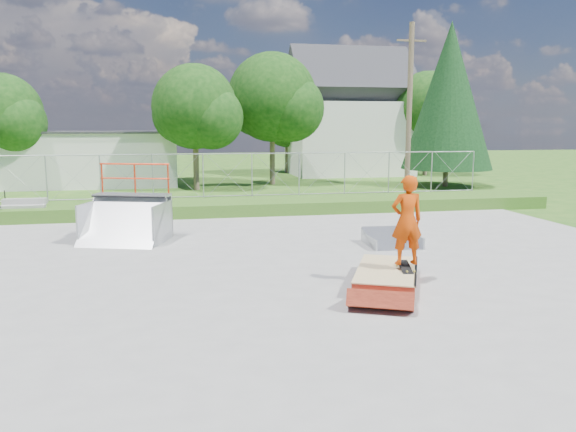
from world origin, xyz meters
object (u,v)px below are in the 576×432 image
Objects in this scene: grind_box at (387,277)px; flat_bank_ramp at (392,239)px; quarter_pipe at (124,205)px; skater at (407,224)px.

grind_box is 1.88× the size of flat_bank_ramp.
quarter_pipe is (-5.89, 5.73, 0.95)m from grind_box.
flat_bank_ramp is at bearing -108.64° from skater.
quarter_pipe is 1.52× the size of flat_bank_ramp.
skater is at bearing 3.09° from grind_box.
skater is at bearing -105.64° from flat_bank_ramp.
flat_bank_ramp reaches higher than grind_box.
grind_box is 1.49× the size of skater.
flat_bank_ramp is at bearing 3.48° from quarter_pipe.
quarter_pipe is at bearing 160.54° from grind_box.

